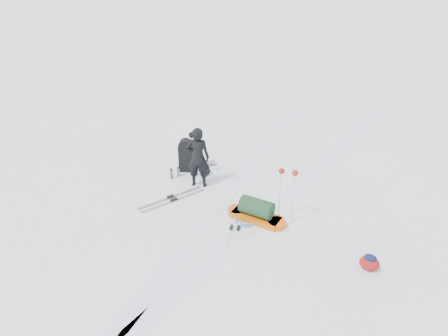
{
  "coord_description": "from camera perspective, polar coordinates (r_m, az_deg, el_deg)",
  "views": [
    {
      "loc": [
        4.32,
        -8.06,
        5.98
      ],
      "look_at": [
        0.01,
        0.28,
        0.95
      ],
      "focal_mm": 35.0,
      "sensor_mm": 36.0,
      "label": 1
    }
  ],
  "objects": [
    {
      "name": "skier",
      "position": [
        11.43,
        -3.42,
        1.4
      ],
      "size": [
        0.71,
        0.57,
        1.68
      ],
      "primitive_type": "imported",
      "rotation": [
        0.0,
        0.0,
        3.46
      ],
      "color": "black",
      "rests_on": "ground"
    },
    {
      "name": "ski_poles_silver",
      "position": [
        9.9,
        8.34,
        -1.31
      ],
      "size": [
        0.44,
        0.19,
        1.38
      ],
      "rotation": [
        0.0,
        0.0,
        0.32
      ],
      "color": "silver",
      "rests_on": "ground"
    },
    {
      "name": "expedition_rucksack",
      "position": [
        12.41,
        -4.69,
        1.61
      ],
      "size": [
        0.86,
        0.93,
        0.97
      ],
      "rotation": [
        0.0,
        0.0,
        0.37
      ],
      "color": "black",
      "rests_on": "ground"
    },
    {
      "name": "ground",
      "position": [
        10.93,
        -0.73,
        -5.01
      ],
      "size": [
        200.0,
        200.0,
        0.0
      ],
      "primitive_type": "plane",
      "color": "white",
      "rests_on": "ground"
    },
    {
      "name": "pulk_sled",
      "position": [
        10.34,
        4.25,
        -5.77
      ],
      "size": [
        1.51,
        0.53,
        0.57
      ],
      "rotation": [
        0.0,
        0.0,
        -0.04
      ],
      "color": "#CB590B",
      "rests_on": "ground"
    },
    {
      "name": "touring_skis_white",
      "position": [
        10.13,
        1.41,
        -7.92
      ],
      "size": [
        0.71,
        1.64,
        0.06
      ],
      "rotation": [
        0.0,
        0.0,
        -1.27
      ],
      "color": "silver",
      "rests_on": "ground"
    },
    {
      "name": "small_daypack",
      "position": [
        9.43,
        18.47,
        -11.6
      ],
      "size": [
        0.45,
        0.36,
        0.35
      ],
      "rotation": [
        0.0,
        0.0,
        0.15
      ],
      "color": "maroon",
      "rests_on": "ground"
    },
    {
      "name": "thermos_pair",
      "position": [
        12.19,
        -6.44,
        -0.63
      ],
      "size": [
        0.19,
        0.31,
        0.31
      ],
      "rotation": [
        0.0,
        0.0,
        0.36
      ],
      "color": "#4E5055",
      "rests_on": "ground"
    },
    {
      "name": "rope_coil",
      "position": [
        10.36,
        2.84,
        -6.94
      ],
      "size": [
        0.55,
        0.55,
        0.06
      ],
      "rotation": [
        0.0,
        0.0,
        -0.18
      ],
      "color": "#518AC6",
      "rests_on": "ground"
    },
    {
      "name": "ski_tracks",
      "position": [
        11.37,
        4.08,
        -3.62
      ],
      "size": [
        3.38,
        17.97,
        0.01
      ],
      "color": "silver",
      "rests_on": "ground"
    },
    {
      "name": "stuff_sack",
      "position": [
        12.31,
        -2.56,
        -0.31
      ],
      "size": [
        0.42,
        0.35,
        0.23
      ],
      "rotation": [
        0.0,
        0.0,
        -0.24
      ],
      "color": "black",
      "rests_on": "ground"
    },
    {
      "name": "touring_skis_grey",
      "position": [
        11.26,
        -6.79,
        -4.03
      ],
      "size": [
        1.06,
        1.76,
        0.07
      ],
      "rotation": [
        0.0,
        0.0,
        1.11
      ],
      "color": "#9A9CA2",
      "rests_on": "ground"
    },
    {
      "name": "ski_poles_black",
      "position": [
        11.75,
        -4.24,
        3.61
      ],
      "size": [
        0.17,
        0.18,
        1.36
      ],
      "rotation": [
        0.0,
        0.0,
        -0.11
      ],
      "color": "black",
      "rests_on": "ground"
    }
  ]
}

